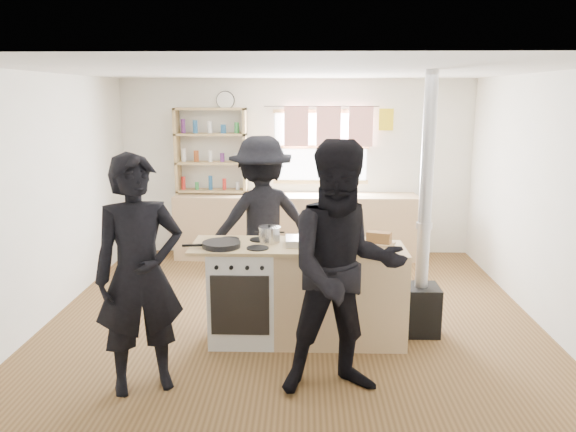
% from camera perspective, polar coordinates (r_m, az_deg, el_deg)
% --- Properties ---
extents(ground, '(5.00, 5.00, 0.01)m').
position_cam_1_polar(ground, '(5.99, 0.46, -10.19)').
color(ground, brown).
rests_on(ground, ground).
extents(back_counter, '(3.40, 0.55, 0.90)m').
position_cam_1_polar(back_counter, '(7.97, 0.80, -1.04)').
color(back_counter, tan).
rests_on(back_counter, ground).
extents(shelving_unit, '(1.00, 0.28, 1.20)m').
position_cam_1_polar(shelving_unit, '(8.02, -7.83, 6.64)').
color(shelving_unit, tan).
rests_on(shelving_unit, back_counter).
extents(thermos, '(0.10, 0.10, 0.33)m').
position_cam_1_polar(thermos, '(7.88, 6.75, 3.28)').
color(thermos, silver).
rests_on(thermos, back_counter).
extents(cooking_island, '(1.97, 0.64, 0.93)m').
position_cam_1_polar(cooking_island, '(5.30, 1.93, -7.75)').
color(cooking_island, silver).
rests_on(cooking_island, ground).
extents(skillet_greens, '(0.39, 0.39, 0.05)m').
position_cam_1_polar(skillet_greens, '(5.10, -6.78, -2.86)').
color(skillet_greens, black).
rests_on(skillet_greens, cooking_island).
extents(roast_tray, '(0.37, 0.30, 0.06)m').
position_cam_1_polar(roast_tray, '(5.16, 1.78, -2.50)').
color(roast_tray, silver).
rests_on(roast_tray, cooking_island).
extents(stockpot_stove, '(0.20, 0.20, 0.17)m').
position_cam_1_polar(stockpot_stove, '(5.23, -1.88, -1.87)').
color(stockpot_stove, silver).
rests_on(stockpot_stove, cooking_island).
extents(stockpot_counter, '(0.28, 0.28, 0.21)m').
position_cam_1_polar(stockpot_counter, '(5.22, 5.69, -1.74)').
color(stockpot_counter, silver).
rests_on(stockpot_counter, cooking_island).
extents(bread_board, '(0.33, 0.28, 0.12)m').
position_cam_1_polar(bread_board, '(5.21, 9.21, -2.35)').
color(bread_board, tan).
rests_on(bread_board, cooking_island).
extents(flue_heater, '(0.35, 0.35, 2.50)m').
position_cam_1_polar(flue_heater, '(5.53, 13.45, -5.20)').
color(flue_heater, black).
rests_on(flue_heater, ground).
extents(person_near_left, '(0.80, 0.69, 1.86)m').
position_cam_1_polar(person_near_left, '(4.45, -14.84, -5.82)').
color(person_near_left, black).
rests_on(person_near_left, ground).
extents(person_near_right, '(1.07, 0.89, 1.97)m').
position_cam_1_polar(person_near_right, '(4.27, 5.69, -5.50)').
color(person_near_right, black).
rests_on(person_near_right, ground).
extents(person_far, '(1.37, 1.07, 1.86)m').
position_cam_1_polar(person_far, '(6.07, -2.72, -0.63)').
color(person_far, black).
rests_on(person_far, ground).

